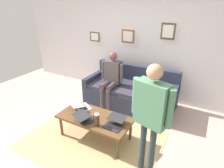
{
  "coord_description": "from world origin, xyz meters",
  "views": [
    {
      "loc": [
        -1.67,
        2.15,
        2.32
      ],
      "look_at": [
        -0.02,
        -0.81,
        0.8
      ],
      "focal_mm": 29.99,
      "sensor_mm": 36.0,
      "label": 1
    }
  ],
  "objects_px": {
    "laptop_left": "(115,123)",
    "laptop_right": "(81,106)",
    "person_standing": "(151,109)",
    "laptop_center": "(85,118)",
    "french_press": "(97,120)",
    "couch": "(130,93)",
    "person_seated": "(111,76)",
    "coffee_table": "(95,119)"
  },
  "relations": [
    {
      "from": "coffee_table",
      "to": "laptop_right",
      "type": "xyz_separation_m",
      "value": [
        0.39,
        -0.11,
        0.09
      ]
    },
    {
      "from": "french_press",
      "to": "person_standing",
      "type": "bearing_deg",
      "value": 174.68
    },
    {
      "from": "laptop_right",
      "to": "person_standing",
      "type": "height_order",
      "value": "person_standing"
    },
    {
      "from": "laptop_center",
      "to": "person_seated",
      "type": "bearing_deg",
      "value": -80.06
    },
    {
      "from": "laptop_center",
      "to": "french_press",
      "type": "xyz_separation_m",
      "value": [
        -0.27,
        0.03,
        0.07
      ]
    },
    {
      "from": "laptop_right",
      "to": "couch",
      "type": "bearing_deg",
      "value": -108.88
    },
    {
      "from": "couch",
      "to": "laptop_right",
      "type": "xyz_separation_m",
      "value": [
        0.45,
        1.31,
        0.19
      ]
    },
    {
      "from": "french_press",
      "to": "person_seated",
      "type": "bearing_deg",
      "value": -69.83
    },
    {
      "from": "laptop_center",
      "to": "person_standing",
      "type": "height_order",
      "value": "person_standing"
    },
    {
      "from": "french_press",
      "to": "coffee_table",
      "type": "bearing_deg",
      "value": -47.25
    },
    {
      "from": "coffee_table",
      "to": "person_seated",
      "type": "distance_m",
      "value": 1.29
    },
    {
      "from": "coffee_table",
      "to": "person_standing",
      "type": "bearing_deg",
      "value": 165.81
    },
    {
      "from": "laptop_right",
      "to": "french_press",
      "type": "height_order",
      "value": "french_press"
    },
    {
      "from": "person_seated",
      "to": "coffee_table",
      "type": "bearing_deg",
      "value": 105.71
    },
    {
      "from": "laptop_left",
      "to": "laptop_right",
      "type": "xyz_separation_m",
      "value": [
        0.81,
        -0.16,
        0.0
      ]
    },
    {
      "from": "coffee_table",
      "to": "laptop_left",
      "type": "bearing_deg",
      "value": 174.04
    },
    {
      "from": "couch",
      "to": "laptop_left",
      "type": "distance_m",
      "value": 1.53
    },
    {
      "from": "person_seated",
      "to": "laptop_center",
      "type": "bearing_deg",
      "value": 99.94
    },
    {
      "from": "laptop_center",
      "to": "laptop_left",
      "type": "bearing_deg",
      "value": -168.01
    },
    {
      "from": "laptop_left",
      "to": "french_press",
      "type": "bearing_deg",
      "value": 29.51
    },
    {
      "from": "laptop_left",
      "to": "laptop_right",
      "type": "relative_size",
      "value": 0.75
    },
    {
      "from": "laptop_center",
      "to": "person_standing",
      "type": "bearing_deg",
      "value": 174.42
    },
    {
      "from": "laptop_left",
      "to": "laptop_center",
      "type": "bearing_deg",
      "value": 11.99
    },
    {
      "from": "laptop_center",
      "to": "person_standing",
      "type": "xyz_separation_m",
      "value": [
        -1.16,
        0.11,
        0.58
      ]
    },
    {
      "from": "coffee_table",
      "to": "laptop_left",
      "type": "relative_size",
      "value": 3.77
    },
    {
      "from": "couch",
      "to": "laptop_center",
      "type": "height_order",
      "value": "couch"
    },
    {
      "from": "person_standing",
      "to": "french_press",
      "type": "bearing_deg",
      "value": -5.32
    },
    {
      "from": "laptop_left",
      "to": "person_standing",
      "type": "xyz_separation_m",
      "value": [
        -0.64,
        0.22,
        0.58
      ]
    },
    {
      "from": "laptop_left",
      "to": "laptop_right",
      "type": "height_order",
      "value": "laptop_right"
    },
    {
      "from": "person_standing",
      "to": "coffee_table",
      "type": "bearing_deg",
      "value": -14.19
    },
    {
      "from": "coffee_table",
      "to": "couch",
      "type": "bearing_deg",
      "value": -92.31
    },
    {
      "from": "couch",
      "to": "laptop_left",
      "type": "relative_size",
      "value": 6.0
    },
    {
      "from": "couch",
      "to": "laptop_right",
      "type": "bearing_deg",
      "value": 71.12
    },
    {
      "from": "laptop_left",
      "to": "person_seated",
      "type": "height_order",
      "value": "person_seated"
    },
    {
      "from": "laptop_left",
      "to": "person_standing",
      "type": "bearing_deg",
      "value": 160.67
    },
    {
      "from": "couch",
      "to": "coffee_table",
      "type": "height_order",
      "value": "couch"
    },
    {
      "from": "french_press",
      "to": "person_seated",
      "type": "xyz_separation_m",
      "value": [
        0.51,
        -1.38,
        0.17
      ]
    },
    {
      "from": "laptop_left",
      "to": "laptop_center",
      "type": "xyz_separation_m",
      "value": [
        0.52,
        0.11,
        0.0
      ]
    },
    {
      "from": "couch",
      "to": "coffee_table",
      "type": "relative_size",
      "value": 1.59
    },
    {
      "from": "laptop_right",
      "to": "person_standing",
      "type": "bearing_deg",
      "value": 165.25
    },
    {
      "from": "laptop_left",
      "to": "laptop_right",
      "type": "distance_m",
      "value": 0.83
    },
    {
      "from": "couch",
      "to": "laptop_center",
      "type": "distance_m",
      "value": 1.6
    }
  ]
}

